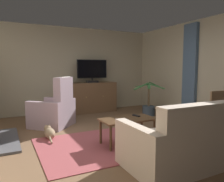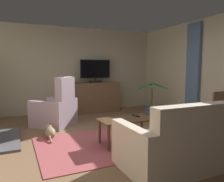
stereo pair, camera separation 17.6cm
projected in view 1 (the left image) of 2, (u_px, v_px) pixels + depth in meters
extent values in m
cube|color=brown|center=(118.00, 142.00, 4.18)|extent=(5.88, 6.82, 0.04)
cube|color=#B2A88E|center=(71.00, 70.00, 6.85)|extent=(5.88, 0.10, 2.61)
cube|color=#BBB095|center=(218.00, 71.00, 5.23)|extent=(0.10, 6.82, 2.61)
cube|color=slate|center=(190.00, 66.00, 5.86)|extent=(0.10, 0.44, 2.20)
cube|color=#9E474C|center=(101.00, 145.00, 3.96)|extent=(2.18, 1.77, 0.01)
cube|color=#4C4C51|center=(4.00, 140.00, 4.16)|extent=(0.50, 1.53, 0.04)
cube|color=#4A3523|center=(92.00, 111.00, 6.92)|extent=(1.45, 0.43, 0.06)
cube|color=brown|center=(92.00, 97.00, 6.87)|extent=(1.51, 0.49, 0.93)
sphere|color=tan|center=(86.00, 97.00, 6.52)|extent=(0.03, 0.03, 0.03)
sphere|color=tan|center=(103.00, 96.00, 6.76)|extent=(0.03, 0.03, 0.03)
cube|color=black|center=(92.00, 82.00, 6.78)|extent=(0.34, 0.20, 0.06)
cylinder|color=black|center=(92.00, 79.00, 6.77)|extent=(0.04, 0.04, 0.08)
cube|color=black|center=(92.00, 69.00, 6.73)|extent=(0.95, 0.05, 0.56)
cube|color=black|center=(92.00, 69.00, 6.71)|extent=(0.91, 0.01, 0.52)
cube|color=#4C331E|center=(128.00, 119.00, 3.98)|extent=(0.99, 0.52, 0.03)
cylinder|color=#4C331E|center=(142.00, 126.00, 4.39)|extent=(0.04, 0.04, 0.44)
cylinder|color=#4C331E|center=(101.00, 132.00, 3.99)|extent=(0.04, 0.04, 0.44)
cylinder|color=#4C331E|center=(154.00, 132.00, 4.02)|extent=(0.04, 0.04, 0.44)
cylinder|color=#4C331E|center=(111.00, 139.00, 3.62)|extent=(0.04, 0.04, 0.44)
cube|color=black|center=(136.00, 116.00, 4.17)|extent=(0.09, 0.18, 0.02)
cube|color=#C6B29E|center=(176.00, 150.00, 3.15)|extent=(1.19, 0.95, 0.43)
cube|color=#C6B29E|center=(199.00, 124.00, 2.76)|extent=(1.19, 0.20, 0.51)
cube|color=#C6B29E|center=(137.00, 150.00, 2.84)|extent=(0.15, 0.95, 0.65)
cube|color=#C6B29E|center=(209.00, 136.00, 3.43)|extent=(0.15, 0.95, 0.65)
cube|color=#B2A899|center=(200.00, 127.00, 3.11)|extent=(0.38, 0.19, 0.36)
cube|color=#AD93A3|center=(52.00, 117.00, 5.23)|extent=(1.01, 1.00, 0.43)
cube|color=#AD93A3|center=(64.00, 93.00, 5.07)|extent=(0.54, 0.55, 0.73)
cube|color=#AD93A3|center=(43.00, 116.00, 4.87)|extent=(0.69, 0.66, 0.63)
cube|color=#AD93A3|center=(60.00, 110.00, 5.56)|extent=(0.69, 0.66, 0.63)
cube|color=white|center=(66.00, 82.00, 5.02)|extent=(0.27, 0.29, 0.24)
cube|color=#93704C|center=(218.00, 102.00, 4.60)|extent=(0.43, 0.04, 0.45)
cylinder|color=#93704C|center=(210.00, 125.00, 4.56)|extent=(0.04, 0.04, 0.41)
cylinder|color=#93704C|center=(223.00, 123.00, 4.74)|extent=(0.04, 0.04, 0.41)
cylinder|color=#93704C|center=(219.00, 104.00, 4.34)|extent=(0.03, 0.35, 0.03)
cylinder|color=#3D4C5B|center=(148.00, 111.00, 6.36)|extent=(0.35, 0.35, 0.28)
cylinder|color=brown|center=(149.00, 97.00, 6.32)|extent=(0.06, 0.06, 0.54)
cube|color=#3D7F42|center=(157.00, 86.00, 6.39)|extent=(0.51, 0.10, 0.23)
cube|color=#3D7F42|center=(149.00, 85.00, 6.55)|extent=(0.36, 0.48, 0.13)
cube|color=#3D7F42|center=(142.00, 86.00, 6.42)|extent=(0.26, 0.42, 0.11)
cube|color=#3D7F42|center=(141.00, 86.00, 6.18)|extent=(0.48, 0.09, 0.19)
cube|color=#3D7F42|center=(149.00, 87.00, 6.07)|extent=(0.32, 0.40, 0.09)
cube|color=#3D7F42|center=(157.00, 86.00, 6.17)|extent=(0.32, 0.42, 0.14)
ellipsoid|color=#937A5B|center=(50.00, 133.00, 4.33)|extent=(0.20, 0.39, 0.20)
sphere|color=#937A5B|center=(48.00, 129.00, 4.54)|extent=(0.15, 0.15, 0.15)
cone|color=#937A5B|center=(45.00, 126.00, 4.52)|extent=(0.04, 0.04, 0.04)
cone|color=#937A5B|center=(49.00, 125.00, 4.55)|extent=(0.04, 0.04, 0.04)
cylinder|color=#937A5B|center=(51.00, 140.00, 4.06)|extent=(0.04, 0.22, 0.09)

